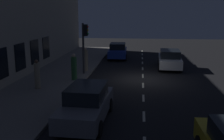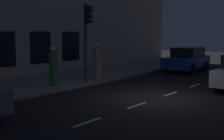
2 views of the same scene
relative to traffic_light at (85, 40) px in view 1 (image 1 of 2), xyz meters
name	(u,v)px [view 1 (image 1 of 2)]	position (x,y,z in m)	size (l,w,h in m)	color
ground_plane	(143,79)	(-4.34, 0.67, -2.66)	(60.00, 60.00, 0.00)	black
sidewalk	(58,76)	(1.91, 0.67, -2.58)	(4.50, 32.00, 0.15)	gray
building_facade	(21,20)	(4.46, 0.67, 1.51)	(0.65, 32.00, 8.34)	#B2A893
lane_centre_line	(143,76)	(-4.34, -0.33, -2.65)	(0.12, 27.20, 0.01)	beige
traffic_light	(85,40)	(0.00, 0.00, 0.00)	(0.50, 0.32, 3.77)	#424244
parked_car_0	(118,51)	(-1.78, -7.75, -1.87)	(1.98, 4.14, 1.58)	#1E389E
parked_car_1	(170,59)	(-6.62, -3.41, -1.87)	(2.06, 4.64, 1.58)	silver
parked_car_2	(87,104)	(-1.84, 8.24, -1.87)	(1.94, 4.30, 1.58)	slate
pedestrian_0	(85,60)	(0.19, -0.99, -1.65)	(0.57, 0.57, 1.86)	gray
pedestrian_1	(37,75)	(2.03, 4.18, -1.68)	(0.35, 0.35, 1.78)	gray
pedestrian_2	(74,68)	(0.36, 1.88, -1.66)	(0.54, 0.54, 1.82)	#336B38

